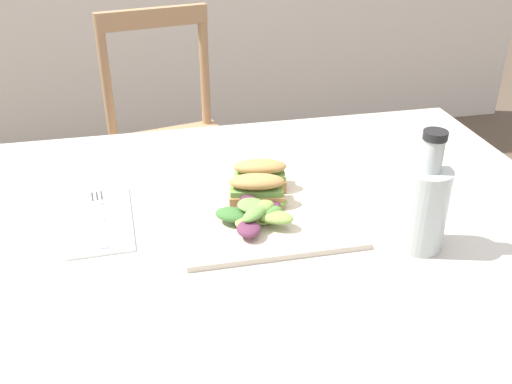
% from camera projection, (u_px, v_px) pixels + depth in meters
% --- Properties ---
extents(dining_table, '(1.30, 0.89, 0.74)m').
position_uv_depth(dining_table, '(207.00, 293.00, 1.00)').
color(dining_table, '#BCB7AD').
rests_on(dining_table, ground).
extents(chair_wooden_far, '(0.47, 0.47, 0.87)m').
position_uv_depth(chair_wooden_far, '(173.00, 145.00, 1.95)').
color(chair_wooden_far, tan).
rests_on(chair_wooden_far, ground).
extents(plate_lunch, '(0.29, 0.29, 0.01)m').
position_uv_depth(plate_lunch, '(261.00, 211.00, 1.00)').
color(plate_lunch, beige).
rests_on(plate_lunch, dining_table).
extents(sandwich_half_front, '(0.10, 0.07, 0.06)m').
position_uv_depth(sandwich_half_front, '(256.00, 189.00, 1.00)').
color(sandwich_half_front, tan).
rests_on(sandwich_half_front, plate_lunch).
extents(sandwich_half_back, '(0.10, 0.07, 0.06)m').
position_uv_depth(sandwich_half_back, '(260.00, 174.00, 1.05)').
color(sandwich_half_back, tan).
rests_on(sandwich_half_back, plate_lunch).
extents(salad_mixed_greens, '(0.14, 0.13, 0.04)m').
position_uv_depth(salad_mixed_greens, '(256.00, 212.00, 0.95)').
color(salad_mixed_greens, '#84A84C').
rests_on(salad_mixed_greens, plate_lunch).
extents(napkin_folded, '(0.11, 0.21, 0.00)m').
position_uv_depth(napkin_folded, '(100.00, 220.00, 0.98)').
color(napkin_folded, white).
rests_on(napkin_folded, dining_table).
extents(fork_on_napkin, '(0.03, 0.19, 0.00)m').
position_uv_depth(fork_on_napkin, '(99.00, 213.00, 0.99)').
color(fork_on_napkin, silver).
rests_on(fork_on_napkin, napkin_folded).
extents(bottle_cold_brew, '(0.07, 0.07, 0.19)m').
position_uv_depth(bottle_cold_brew, '(423.00, 210.00, 0.88)').
color(bottle_cold_brew, black).
rests_on(bottle_cold_brew, dining_table).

